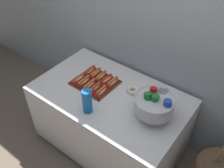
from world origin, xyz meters
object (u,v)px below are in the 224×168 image
object	(u,v)px
hot_dog_0	(78,78)
hot_dog_1	(84,81)
hot_dog_6	(95,73)
punch_bowl	(155,104)
hot_dog_8	(106,79)
hot_dog_9	(112,82)
donut	(133,90)
hot_dog_3	(95,88)
cup_stack	(87,101)
buffet_table	(110,119)
hot_dog_2	(89,85)
hot_dog_4	(101,91)
serving_tray	(95,83)
hot_dog_5	(89,71)
hot_dog_7	(100,76)

from	to	relation	value
hot_dog_0	hot_dog_1	bearing A→B (deg)	-1.36
hot_dog_6	punch_bowl	xyz separation A→B (m)	(0.75, -0.12, 0.11)
hot_dog_8	hot_dog_9	size ratio (longest dim) A/B	1.06
donut	hot_dog_9	bearing A→B (deg)	-168.87
hot_dog_3	cup_stack	xyz separation A→B (m)	(0.12, -0.24, 0.08)
punch_bowl	hot_dog_0	bearing A→B (deg)	-176.70
buffet_table	hot_dog_3	bearing A→B (deg)	-160.49
hot_dog_0	hot_dog_1	xyz separation A→B (m)	(0.07, -0.00, 0.00)
hot_dog_3	hot_dog_9	bearing A→B (deg)	64.20
hot_dog_2	hot_dog_4	world-z (taller)	hot_dog_4
buffet_table	hot_dog_6	world-z (taller)	hot_dog_6
serving_tray	hot_dog_5	bearing A→B (deg)	149.83
hot_dog_0	hot_dog_5	size ratio (longest dim) A/B	0.94
hot_dog_4	hot_dog_7	xyz separation A→B (m)	(-0.15, 0.17, -0.00)
hot_dog_2	hot_dog_6	world-z (taller)	hot_dog_6
serving_tray	hot_dog_8	distance (m)	0.11
hot_dog_2	hot_dog_4	xyz separation A→B (m)	(0.15, -0.00, 0.00)
donut	hot_dog_0	bearing A→B (deg)	-158.91
hot_dog_0	hot_dog_6	bearing A→B (deg)	64.20
buffet_table	serving_tray	bearing A→B (deg)	170.64
buffet_table	hot_dog_8	world-z (taller)	hot_dog_8
hot_dog_3	hot_dog_4	bearing A→B (deg)	-1.36
hot_dog_7	hot_dog_9	world-z (taller)	hot_dog_9
hot_dog_7	punch_bowl	world-z (taller)	punch_bowl
hot_dog_0	hot_dog_8	size ratio (longest dim) A/B	0.97
hot_dog_4	donut	xyz separation A→B (m)	(0.22, 0.21, -0.02)
buffet_table	hot_dog_9	world-z (taller)	hot_dog_9
hot_dog_2	hot_dog_4	bearing A→B (deg)	-1.36
hot_dog_5	hot_dog_9	distance (m)	0.30
serving_tray	hot_dog_9	distance (m)	0.17
hot_dog_6	hot_dog_7	world-z (taller)	hot_dog_6
buffet_table	punch_bowl	distance (m)	0.69
hot_dog_2	hot_dog_1	bearing A→B (deg)	178.64
hot_dog_3	serving_tray	bearing A→B (deg)	130.92
hot_dog_2	hot_dog_5	xyz separation A→B (m)	(-0.15, 0.17, 0.00)
hot_dog_4	hot_dog_8	world-z (taller)	hot_dog_4
hot_dog_3	hot_dog_6	xyz separation A→B (m)	(-0.15, 0.17, -0.00)
hot_dog_7	serving_tray	bearing A→B (deg)	-91.36
hot_dog_6	hot_dog_9	bearing A→B (deg)	-1.36
hot_dog_7	hot_dog_8	xyz separation A→B (m)	(0.07, -0.00, -0.00)
hot_dog_0	hot_dog_7	size ratio (longest dim) A/B	0.96
hot_dog_0	hot_dog_9	size ratio (longest dim) A/B	1.02
hot_dog_4	hot_dog_3	bearing A→B (deg)	178.64
hot_dog_5	hot_dog_3	bearing A→B (deg)	-37.61
hot_dog_0	hot_dog_9	bearing A→B (deg)	27.45
hot_dog_6	hot_dog_1	bearing A→B (deg)	-91.36
hot_dog_9	hot_dog_1	bearing A→B (deg)	-145.10
hot_dog_8	buffet_table	bearing A→B (deg)	-40.55
hot_dog_5	hot_dog_6	bearing A→B (deg)	-1.36
hot_dog_9	buffet_table	bearing A→B (deg)	-62.14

